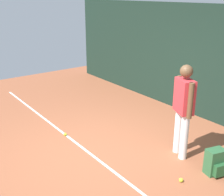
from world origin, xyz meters
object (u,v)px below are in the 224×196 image
object	(u,v)px
tennis_player	(183,106)
backpack	(215,163)
tennis_ball_near_player	(181,180)
tennis_ball_by_fence	(65,134)

from	to	relation	value
tennis_player	backpack	world-z (taller)	tennis_player
backpack	tennis_ball_near_player	distance (m)	0.66
tennis_player	tennis_ball_near_player	distance (m)	1.26
backpack	tennis_ball_by_fence	xyz separation A→B (m)	(-2.69, -1.33, -0.18)
tennis_player	tennis_ball_by_fence	bearing A→B (deg)	57.58
backpack	tennis_ball_by_fence	distance (m)	3.01
tennis_ball_by_fence	tennis_player	bearing A→B (deg)	34.48
tennis_ball_near_player	tennis_ball_by_fence	bearing A→B (deg)	-164.21
tennis_player	tennis_ball_by_fence	size ratio (longest dim) A/B	25.76
tennis_ball_by_fence	backpack	bearing A→B (deg)	26.24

